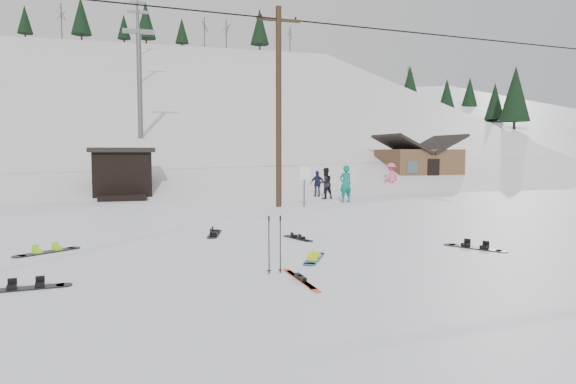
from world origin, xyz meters
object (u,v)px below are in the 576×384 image
object	(u,v)px
utility_pole	(279,104)
cabin	(418,167)
hero_snowboard	(314,258)
hero_skis	(300,279)

from	to	relation	value
utility_pole	cabin	size ratio (longest dim) A/B	1.67
hero_snowboard	hero_skis	distance (m)	2.01
utility_pole	hero_snowboard	bearing A→B (deg)	-100.99
hero_snowboard	hero_skis	world-z (taller)	hero_snowboard
utility_pole	hero_skis	xyz separation A→B (m)	(-3.13, -13.25, -4.65)
cabin	hero_snowboard	world-z (taller)	cabin
cabin	hero_snowboard	bearing A→B (deg)	-125.37
hero_snowboard	hero_skis	xyz separation A→B (m)	(-0.90, -1.80, 0.00)
hero_skis	cabin	bearing A→B (deg)	53.09
hero_snowboard	utility_pole	bearing A→B (deg)	17.93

